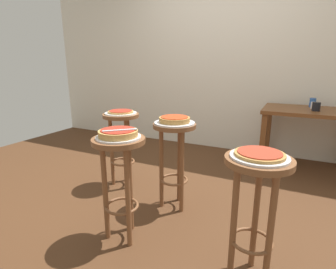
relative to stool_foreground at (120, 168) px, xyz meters
The scene contains 19 objects.
ground_plane 0.96m from the stool_foreground, 85.09° to the left, with size 6.00×6.00×0.00m, color #4C2D19.
back_wall 2.62m from the stool_foreground, 88.41° to the left, with size 6.00×0.10×3.00m, color silver.
stool_foreground is the anchor object (origin of this frame).
serving_plate_foreground 0.21m from the stool_foreground, 90.00° to the left, with size 0.30×0.30×0.01m, color silver.
pizza_foreground 0.24m from the stool_foreground, 90.00° to the left, with size 0.26×0.26×0.05m.
stool_middle 0.88m from the stool_foreground, ahead, with size 0.35×0.35×0.75m.
serving_plate_middle 0.91m from the stool_foreground, ahead, with size 0.30×0.30×0.01m, color silver.
pizza_middle 0.91m from the stool_foreground, ahead, with size 0.26×0.26×0.02m.
stool_leftside 0.58m from the stool_foreground, 75.16° to the left, with size 0.35×0.35×0.75m.
serving_plate_leftside 0.62m from the stool_foreground, 75.16° to the left, with size 0.33×0.33×0.01m, color silver.
pizza_leftside 0.63m from the stool_foreground, 75.16° to the left, with size 0.25×0.25×0.05m.
stool_rear 0.89m from the stool_foreground, 124.97° to the left, with size 0.35×0.35×0.75m.
serving_plate_rear 0.91m from the stool_foreground, 124.97° to the left, with size 0.31×0.31×0.01m, color white.
pizza_rear 0.92m from the stool_foreground, 124.97° to the left, with size 0.25×0.25×0.02m.
dining_table 2.31m from the stool_foreground, 59.73° to the left, with size 0.96×0.69×0.72m.
cup_near_edge 2.26m from the stool_foreground, 57.10° to the left, with size 0.08×0.08×0.10m, color black.
cup_far_edge 2.50m from the stool_foreground, 61.25° to the left, with size 0.07×0.07×0.11m, color #3360B2.
condiment_shaker 2.39m from the stool_foreground, 59.83° to the left, with size 0.04×0.04×0.08m, color white.
pizza_server_knife 0.27m from the stool_foreground, 33.69° to the right, with size 0.22×0.02×0.01m, color silver.
Camera 1 is at (0.95, -2.13, 1.21)m, focal length 28.04 mm.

